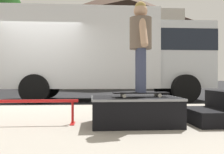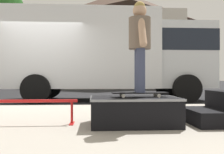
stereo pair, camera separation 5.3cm
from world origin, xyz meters
The scene contains 8 objects.
ground_plane centered at (0.00, 0.00, 0.00)m, with size 140.00×140.00×0.00m, color black.
skate_box centered at (2.20, -3.28, 0.33)m, with size 1.22×0.84×0.39m.
kicker_ramp centered at (3.50, -3.28, 0.31)m, with size 0.85×0.86×0.47m.
grind_rail centered at (0.60, -3.14, 0.39)m, with size 1.59×0.28×0.35m.
skateboard centered at (2.28, -3.29, 0.57)m, with size 0.79×0.24×0.07m.
skater_kid centered at (2.28, -3.29, 1.33)m, with size 0.31×0.66×1.28m.
box_truck centered at (2.22, 2.20, 1.70)m, with size 6.91×2.63×3.05m.
house_behind centered at (3.97, 15.36, 4.24)m, with size 9.54×8.23×8.40m.
Camera 2 is at (1.66, -6.85, 0.78)m, focal length 40.90 mm.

